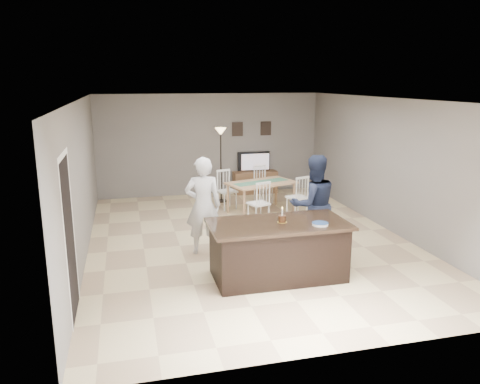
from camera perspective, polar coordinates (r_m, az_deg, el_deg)
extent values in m
plane|color=#CFB784|center=(9.17, 1.01, -5.89)|extent=(8.00, 8.00, 0.00)
plane|color=slate|center=(12.67, -3.65, 5.79)|extent=(6.00, 0.00, 6.00)
plane|color=slate|center=(5.18, 12.61, -5.90)|extent=(6.00, 0.00, 6.00)
plane|color=slate|center=(8.55, -18.76, 1.37)|extent=(0.00, 8.00, 8.00)
plane|color=slate|center=(10.00, 17.92, 3.10)|extent=(0.00, 8.00, 8.00)
plane|color=white|center=(8.65, 1.09, 11.23)|extent=(8.00, 8.00, 0.00)
cube|color=black|center=(7.40, 4.65, -7.25)|extent=(2.00, 1.00, 0.85)
cube|color=black|center=(7.25, 4.71, -3.93)|extent=(2.15, 1.10, 0.05)
cube|color=brown|center=(12.89, 1.86, 1.21)|extent=(1.20, 0.40, 0.60)
imported|color=black|center=(12.85, 1.79, 3.72)|extent=(0.91, 0.12, 0.53)
plane|color=orange|center=(12.78, 1.89, 3.69)|extent=(0.78, 0.00, 0.78)
cube|color=black|center=(12.75, -0.31, 7.67)|extent=(0.30, 0.02, 0.38)
cube|color=black|center=(12.96, 3.16, 7.75)|extent=(0.30, 0.02, 0.38)
plane|color=black|center=(6.41, -20.03, -5.44)|extent=(0.00, 2.10, 2.10)
plane|color=white|center=(6.16, -20.80, 4.21)|extent=(0.00, 1.02, 1.02)
imported|color=silver|center=(8.29, -4.51, -1.68)|extent=(0.69, 0.51, 1.75)
imported|color=#161D31|center=(8.38, 8.93, -1.54)|extent=(0.87, 0.68, 1.78)
cylinder|color=gold|center=(7.27, 5.14, -3.67)|extent=(0.16, 0.16, 0.00)
cylinder|color=#3B2310|center=(7.26, 5.15, -3.26)|extent=(0.11, 0.11, 0.10)
cylinder|color=white|center=(7.23, 5.17, -2.43)|extent=(0.02, 0.02, 0.11)
sphere|color=#FFBF4C|center=(7.21, 5.18, -1.92)|extent=(0.02, 0.02, 0.02)
cylinder|color=white|center=(7.20, 9.74, -3.96)|extent=(0.24, 0.24, 0.01)
cylinder|color=white|center=(7.19, 9.74, -3.87)|extent=(0.24, 0.24, 0.01)
cylinder|color=white|center=(7.19, 9.75, -3.79)|extent=(0.24, 0.24, 0.01)
cylinder|color=#2B4A83|center=(7.19, 9.75, -3.73)|extent=(0.25, 0.25, 0.00)
cube|color=#A37958|center=(10.91, 2.61, 1.11)|extent=(1.74, 1.30, 0.04)
cylinder|color=#A37958|center=(10.33, 0.52, -1.65)|extent=(0.06, 0.06, 0.69)
cylinder|color=#A37958|center=(11.67, 4.42, 0.08)|extent=(0.06, 0.06, 0.69)
cube|color=#437859|center=(10.90, 2.61, 1.23)|extent=(1.39, 0.74, 0.01)
cube|color=silver|center=(10.14, 2.27, -1.42)|extent=(0.50, 0.49, 0.04)
cylinder|color=silver|center=(9.99, 1.97, -3.00)|extent=(0.03, 0.03, 0.42)
cylinder|color=silver|center=(10.41, 2.53, -2.32)|extent=(0.03, 0.03, 0.42)
cube|color=silver|center=(9.89, 2.86, 1.07)|extent=(0.36, 0.14, 0.05)
cube|color=silver|center=(10.75, 6.97, -0.64)|extent=(0.50, 0.49, 0.04)
cylinder|color=silver|center=(10.59, 6.76, -2.12)|extent=(0.03, 0.03, 0.42)
cylinder|color=silver|center=(11.03, 7.10, -1.51)|extent=(0.03, 0.03, 0.42)
cube|color=silver|center=(10.51, 7.63, 1.72)|extent=(0.36, 0.14, 0.05)
cube|color=silver|center=(11.25, -1.59, 0.09)|extent=(0.50, 0.49, 0.04)
cylinder|color=silver|center=(11.51, -1.26, -0.76)|extent=(0.03, 0.03, 0.42)
cylinder|color=silver|center=(11.10, -1.91, -1.31)|extent=(0.03, 0.03, 0.42)
cube|color=silver|center=(11.30, -2.05, 2.64)|extent=(0.36, 0.14, 0.05)
cube|color=silver|center=(11.81, 2.87, 0.72)|extent=(0.50, 0.49, 0.04)
cylinder|color=silver|center=(12.07, 3.09, -0.11)|extent=(0.03, 0.03, 0.42)
cylinder|color=silver|center=(11.64, 2.63, -0.61)|extent=(0.03, 0.03, 0.42)
cube|color=silver|center=(11.85, 2.42, 3.15)|extent=(0.36, 0.14, 0.05)
cylinder|color=black|center=(12.04, -2.30, -1.08)|extent=(0.28, 0.28, 0.03)
cylinder|color=black|center=(11.85, -2.34, 3.01)|extent=(0.04, 0.04, 1.74)
cone|color=#F3CA85|center=(11.72, -2.38, 7.39)|extent=(0.28, 0.28, 0.18)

